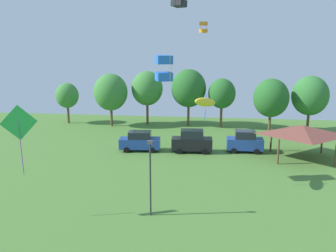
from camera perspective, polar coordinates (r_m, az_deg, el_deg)
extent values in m
cube|color=blue|center=(29.61, -0.69, 10.60)|extent=(1.65, 1.66, 0.73)
cube|color=blue|center=(29.69, -0.68, 7.95)|extent=(1.65, 1.66, 0.73)
cylinder|color=yellow|center=(29.14, -2.02, 9.21)|extent=(0.02, 0.02, 2.07)
cylinder|color=yellow|center=(28.98, 0.33, 9.20)|extent=(0.02, 0.02, 2.07)
cylinder|color=yellow|center=(30.31, -1.66, 9.34)|extent=(0.02, 0.02, 2.07)
cylinder|color=yellow|center=(30.16, 0.61, 9.33)|extent=(0.02, 0.02, 2.07)
cube|color=green|center=(25.40, -22.81, 0.51)|extent=(2.02, 1.25, 2.33)
cylinder|color=purple|center=(25.39, -22.84, 0.50)|extent=(0.29, 0.35, 2.10)
cylinder|color=purple|center=(25.96, -22.37, -4.62)|extent=(0.28, 0.33, 2.36)
ellipsoid|color=yellow|center=(28.78, 6.02, 3.83)|extent=(2.15, 3.33, 1.25)
cube|color=blue|center=(28.75, 6.03, 4.23)|extent=(0.18, 0.22, 0.92)
cylinder|color=blue|center=(28.95, 5.97, 1.81)|extent=(0.12, 0.17, 0.82)
cube|color=orange|center=(37.47, 5.72, 16.03)|extent=(0.88, 0.87, 0.38)
cube|color=orange|center=(37.43, 5.69, 14.94)|extent=(0.88, 0.87, 0.38)
cylinder|color=#E54C93|center=(37.15, 5.20, 15.52)|extent=(0.02, 0.02, 1.07)
cylinder|color=#E54C93|center=(37.13, 6.18, 15.50)|extent=(0.02, 0.02, 1.07)
cylinder|color=#E54C93|center=(37.76, 5.23, 15.47)|extent=(0.02, 0.02, 1.07)
cylinder|color=#E54C93|center=(37.75, 6.20, 15.45)|extent=(0.02, 0.02, 1.07)
cube|color=black|center=(37.13, 1.77, 19.09)|extent=(1.62, 1.65, 0.77)
cube|color=#234299|center=(40.76, -4.53, -2.75)|extent=(4.74, 2.23, 1.14)
cube|color=#1E232D|center=(40.52, -4.55, -1.43)|extent=(2.67, 1.90, 0.80)
cylinder|color=black|center=(39.92, -2.62, -3.91)|extent=(0.66, 0.28, 0.64)
cylinder|color=black|center=(41.66, -2.43, -3.21)|extent=(0.66, 0.28, 0.64)
cylinder|color=black|center=(40.23, -6.67, -3.85)|extent=(0.66, 0.28, 0.64)
cylinder|color=black|center=(41.96, -6.32, -3.16)|extent=(0.66, 0.28, 0.64)
cube|color=black|center=(40.13, 3.84, -2.85)|extent=(4.61, 1.95, 1.33)
cube|color=#1E232D|center=(39.84, 3.87, -1.28)|extent=(2.57, 1.70, 0.93)
cylinder|color=black|center=(39.52, 5.86, -4.14)|extent=(0.65, 0.25, 0.64)
cylinder|color=black|center=(41.15, 5.79, -3.46)|extent=(0.65, 0.25, 0.64)
cylinder|color=black|center=(39.52, 1.79, -4.07)|extent=(0.65, 0.25, 0.64)
cylinder|color=black|center=(41.15, 1.88, -3.40)|extent=(0.65, 0.25, 0.64)
cube|color=#234299|center=(41.11, 12.21, -2.79)|extent=(4.04, 1.81, 1.26)
cube|color=#1E232D|center=(40.85, 12.28, -1.35)|extent=(2.22, 1.66, 0.88)
cylinder|color=black|center=(40.56, 14.04, -4.01)|extent=(0.64, 0.22, 0.64)
cylinder|color=black|center=(42.27, 13.75, -3.33)|extent=(0.64, 0.22, 0.64)
cylinder|color=black|center=(40.32, 10.51, -3.95)|extent=(0.64, 0.22, 0.64)
cylinder|color=black|center=(42.04, 10.36, -3.26)|extent=(0.64, 0.22, 0.64)
cylinder|color=brown|center=(37.60, 17.27, -3.96)|extent=(0.20, 0.20, 2.60)
cylinder|color=brown|center=(38.98, 25.31, -4.04)|extent=(0.20, 0.20, 2.60)
cylinder|color=brown|center=(41.98, 16.21, -2.20)|extent=(0.20, 0.20, 2.60)
cylinder|color=brown|center=(43.21, 23.47, -2.33)|extent=(0.20, 0.20, 2.60)
pyramid|color=brown|center=(39.92, 20.78, -0.61)|extent=(7.16, 5.96, 1.00)
cylinder|color=#2D2D33|center=(24.88, -2.85, -8.71)|extent=(0.12, 0.12, 5.21)
cube|color=#4C4C51|center=(24.03, -2.92, -2.65)|extent=(0.36, 0.20, 0.24)
cylinder|color=brown|center=(57.46, -15.71, 1.94)|extent=(0.36, 0.36, 3.04)
ellipsoid|color=#3D7F38|center=(57.03, -15.88, 4.74)|extent=(3.51, 3.51, 3.86)
cylinder|color=brown|center=(53.98, -9.05, 1.71)|extent=(0.36, 0.36, 3.25)
ellipsoid|color=#3D7F38|center=(53.44, -9.18, 5.39)|extent=(4.98, 4.98, 5.47)
cylinder|color=brown|center=(54.38, -3.32, 2.22)|extent=(0.36, 0.36, 3.80)
ellipsoid|color=#3D7F38|center=(53.85, -3.37, 6.06)|extent=(4.70, 4.70, 5.17)
cylinder|color=brown|center=(53.61, 3.29, 2.04)|extent=(0.36, 0.36, 3.73)
ellipsoid|color=#286628|center=(53.06, 3.34, 6.07)|extent=(5.14, 5.14, 5.65)
cylinder|color=brown|center=(52.66, 8.52, 1.65)|extent=(0.36, 0.36, 3.59)
ellipsoid|color=#286628|center=(52.15, 8.63, 5.18)|extent=(3.95, 3.95, 4.35)
cylinder|color=brown|center=(51.48, 15.99, 0.71)|extent=(0.36, 0.36, 2.99)
ellipsoid|color=#286628|center=(50.93, 16.21, 4.35)|extent=(4.82, 4.82, 5.30)
cylinder|color=brown|center=(53.72, 21.53, 0.89)|extent=(0.36, 0.36, 3.17)
ellipsoid|color=#337533|center=(53.19, 21.83, 4.55)|extent=(5.01, 5.01, 5.51)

